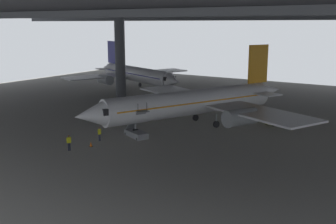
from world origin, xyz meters
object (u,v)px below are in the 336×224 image
(airplane_main, at_px, (195,102))
(airplane_distant, at_px, (135,74))
(boarding_stairs, at_px, (136,131))
(crew_worker_by_stairs, at_px, (99,133))
(traffic_cone_orange, at_px, (91,144))
(crew_worker_near_nose, at_px, (69,142))
(baggage_tug, at_px, (274,121))

(airplane_main, xyz_separation_m, airplane_distant, (-26.42, 21.66, -0.17))
(boarding_stairs, relative_size, airplane_distant, 0.15)
(crew_worker_by_stairs, relative_size, traffic_cone_orange, 2.82)
(crew_worker_near_nose, relative_size, airplane_distant, 0.06)
(airplane_main, height_order, traffic_cone_orange, airplane_main)
(boarding_stairs, distance_m, traffic_cone_orange, 6.37)
(airplane_distant, bearing_deg, crew_worker_near_nose, -62.43)
(airplane_distant, bearing_deg, boarding_stairs, -52.76)
(airplane_distant, bearing_deg, airplane_main, -39.34)
(crew_worker_by_stairs, distance_m, traffic_cone_orange, 2.41)
(airplane_main, distance_m, traffic_cone_orange, 15.94)
(crew_worker_by_stairs, xyz_separation_m, traffic_cone_orange, (0.68, -2.21, -0.67))
(airplane_distant, relative_size, traffic_cone_orange, 48.18)
(airplane_distant, distance_m, baggage_tug, 38.52)
(airplane_main, xyz_separation_m, crew_worker_near_nose, (-6.16, -17.15, -2.28))
(airplane_main, relative_size, boarding_stairs, 7.07)
(crew_worker_near_nose, distance_m, traffic_cone_orange, 2.66)
(airplane_main, bearing_deg, boarding_stairs, -111.14)
(baggage_tug, bearing_deg, crew_worker_near_nose, -122.53)
(boarding_stairs, xyz_separation_m, crew_worker_by_stairs, (-2.52, -3.87, 0.25))
(boarding_stairs, xyz_separation_m, airplane_distant, (-23.07, 30.34, 2.40))
(crew_worker_near_nose, height_order, airplane_distant, airplane_distant)
(traffic_cone_orange, bearing_deg, airplane_main, 70.59)
(airplane_main, height_order, airplane_distant, airplane_main)
(crew_worker_near_nose, xyz_separation_m, baggage_tug, (15.00, 23.53, -0.49))
(boarding_stairs, bearing_deg, airplane_main, 68.86)
(crew_worker_by_stairs, relative_size, airplane_distant, 0.06)
(traffic_cone_orange, bearing_deg, crew_worker_near_nose, -111.97)
(boarding_stairs, relative_size, traffic_cone_orange, 7.46)
(crew_worker_near_nose, relative_size, traffic_cone_orange, 2.93)
(airplane_main, height_order, boarding_stairs, airplane_main)
(crew_worker_near_nose, relative_size, baggage_tug, 0.71)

